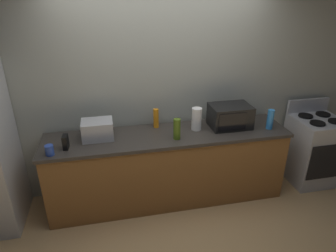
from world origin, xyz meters
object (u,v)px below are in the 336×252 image
object	(u,v)px
toaster_oven	(98,130)
paper_towel_roll	(197,119)
bottle_olive_oil	(177,129)
bottle_dish_soap	(156,118)
stove_range	(313,149)
microwave	(230,116)
cordless_phone	(66,142)
bottle_spray_cleaner	(270,119)
mug_blue	(49,150)

from	to	relation	value
toaster_oven	paper_towel_roll	bearing A→B (deg)	-0.50
bottle_olive_oil	bottle_dish_soap	bearing A→B (deg)	116.17
stove_range	paper_towel_roll	size ratio (longest dim) A/B	4.00
microwave	toaster_oven	xyz separation A→B (m)	(-1.56, 0.01, -0.03)
stove_range	toaster_oven	world-z (taller)	toaster_oven
toaster_oven	paper_towel_roll	size ratio (longest dim) A/B	1.26
paper_towel_roll	cordless_phone	xyz separation A→B (m)	(-1.47, -0.16, -0.06)
stove_range	bottle_dish_soap	xyz separation A→B (m)	(-2.10, 0.21, 0.56)
toaster_oven	bottle_dish_soap	size ratio (longest dim) A/B	1.46
bottle_spray_cleaner	mug_blue	distance (m)	2.48
stove_range	paper_towel_roll	world-z (taller)	paper_towel_roll
toaster_oven	paper_towel_roll	xyz separation A→B (m)	(1.14, -0.01, 0.03)
microwave	mug_blue	bearing A→B (deg)	-172.48
microwave	paper_towel_roll	size ratio (longest dim) A/B	1.78
cordless_phone	mug_blue	world-z (taller)	cordless_phone
cordless_phone	toaster_oven	bearing A→B (deg)	32.75
microwave	bottle_spray_cleaner	size ratio (longest dim) A/B	2.01
microwave	bottle_spray_cleaner	world-z (taller)	microwave
stove_range	cordless_phone	bearing A→B (deg)	-177.90
bottle_dish_soap	cordless_phone	bearing A→B (deg)	-162.17
toaster_oven	cordless_phone	distance (m)	0.37
bottle_dish_soap	mug_blue	distance (m)	1.24
stove_range	mug_blue	bearing A→B (deg)	-176.13
microwave	bottle_olive_oil	xyz separation A→B (m)	(-0.70, -0.19, -0.02)
bottle_spray_cleaner	mug_blue	bearing A→B (deg)	-177.45
paper_towel_roll	bottle_spray_cleaner	size ratio (longest dim) A/B	1.13
cordless_phone	bottle_spray_cleaner	distance (m)	2.33
stove_range	paper_towel_roll	distance (m)	1.74
stove_range	bottle_olive_oil	size ratio (longest dim) A/B	4.54
toaster_oven	microwave	bearing A→B (deg)	-0.45
stove_range	bottle_spray_cleaner	distance (m)	0.97
cordless_phone	microwave	bearing A→B (deg)	9.79
bottle_spray_cleaner	mug_blue	world-z (taller)	bottle_spray_cleaner
toaster_oven	bottle_spray_cleaner	bearing A→B (deg)	-4.86
bottle_dish_soap	stove_range	bearing A→B (deg)	-5.77
microwave	bottle_olive_oil	bearing A→B (deg)	-165.17
stove_range	toaster_oven	size ratio (longest dim) A/B	3.18
paper_towel_roll	bottle_spray_cleaner	bearing A→B (deg)	-10.56
stove_range	paper_towel_roll	bearing A→B (deg)	178.25
microwave	stove_range	bearing A→B (deg)	-2.24
paper_towel_roll	mug_blue	size ratio (longest dim) A/B	2.50
stove_range	bottle_olive_oil	distance (m)	2.01
stove_range	mug_blue	distance (m)	3.31
bottle_olive_oil	mug_blue	size ratio (longest dim) A/B	2.20
microwave	toaster_oven	bearing A→B (deg)	179.55
toaster_oven	stove_range	bearing A→B (deg)	-1.24
toaster_oven	cordless_phone	xyz separation A→B (m)	(-0.33, -0.17, -0.03)
stove_range	bottle_dish_soap	size ratio (longest dim) A/B	4.64
toaster_oven	bottle_olive_oil	xyz separation A→B (m)	(0.86, -0.20, 0.01)
bottle_spray_cleaner	bottle_dish_soap	distance (m)	1.36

